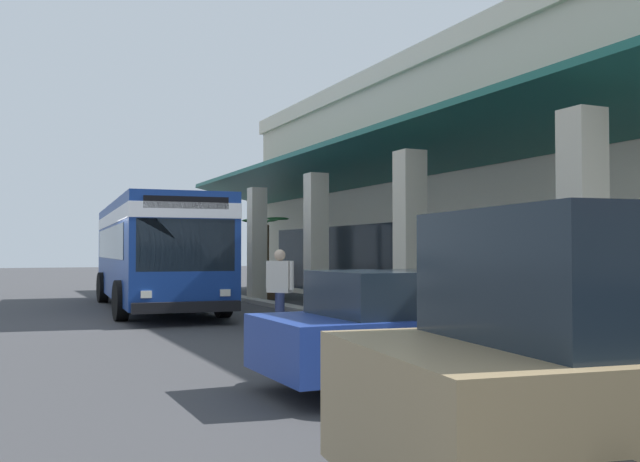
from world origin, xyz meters
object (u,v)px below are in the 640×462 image
at_px(pedestrian, 280,286).
at_px(potted_palm, 267,281).
at_px(transit_bus, 154,246).
at_px(parked_sedan_blue, 428,327).

bearing_deg(pedestrian, potted_palm, 161.36).
relative_size(transit_bus, parked_sedan_blue, 2.57).
relative_size(parked_sedan_blue, pedestrian, 2.52).
bearing_deg(pedestrian, transit_bus, -172.79).
distance_m(transit_bus, pedestrian, 8.01).
bearing_deg(pedestrian, parked_sedan_blue, -2.71).
relative_size(pedestrian, potted_palm, 0.59).
bearing_deg(parked_sedan_blue, potted_palm, 166.94).
height_order(transit_bus, parked_sedan_blue, transit_bus).
height_order(transit_bus, pedestrian, transit_bus).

